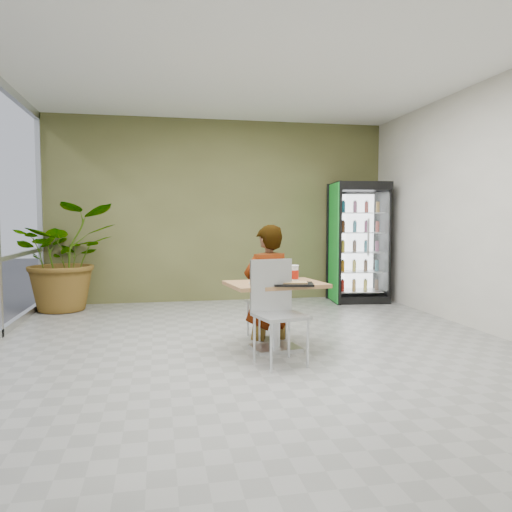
% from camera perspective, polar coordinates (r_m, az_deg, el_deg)
% --- Properties ---
extents(ground, '(7.00, 7.00, 0.00)m').
position_cam_1_polar(ground, '(5.62, 0.35, -10.61)').
color(ground, gray).
rests_on(ground, ground).
extents(room_envelope, '(6.00, 7.00, 3.20)m').
position_cam_1_polar(room_envelope, '(5.44, 0.36, 5.91)').
color(room_envelope, silver).
rests_on(room_envelope, ground).
extents(dining_table, '(1.11, 0.85, 0.75)m').
position_cam_1_polar(dining_table, '(5.49, 2.25, -5.25)').
color(dining_table, '#A26F45').
rests_on(dining_table, ground).
extents(chair_far, '(0.49, 0.49, 0.92)m').
position_cam_1_polar(chair_far, '(5.99, 1.62, -4.43)').
color(chair_far, silver).
rests_on(chair_far, ground).
extents(chair_near, '(0.55, 0.55, 1.03)m').
position_cam_1_polar(chair_near, '(5.01, 2.27, -5.35)').
color(chair_near, silver).
rests_on(chair_near, ground).
extents(seated_woman, '(0.69, 0.53, 1.68)m').
position_cam_1_polar(seated_woman, '(6.02, 1.33, -4.40)').
color(seated_woman, black).
rests_on(seated_woman, ground).
extents(pizza_plate, '(0.32, 0.25, 0.03)m').
position_cam_1_polar(pizza_plate, '(5.49, 1.07, -2.82)').
color(pizza_plate, white).
rests_on(pizza_plate, dining_table).
extents(soda_cup, '(0.10, 0.10, 0.19)m').
position_cam_1_polar(soda_cup, '(5.51, 4.36, -2.04)').
color(soda_cup, white).
rests_on(soda_cup, dining_table).
extents(napkin_stack, '(0.19, 0.19, 0.02)m').
position_cam_1_polar(napkin_stack, '(5.25, 0.34, -3.19)').
color(napkin_stack, white).
rests_on(napkin_stack, dining_table).
extents(cafeteria_tray, '(0.46, 0.37, 0.02)m').
position_cam_1_polar(cafeteria_tray, '(5.22, 4.32, -3.23)').
color(cafeteria_tray, black).
rests_on(cafeteria_tray, dining_table).
extents(beverage_fridge, '(1.04, 0.84, 2.09)m').
position_cam_1_polar(beverage_fridge, '(8.97, 11.69, 1.54)').
color(beverage_fridge, black).
rests_on(beverage_fridge, ground).
extents(potted_plant, '(1.89, 1.76, 1.70)m').
position_cam_1_polar(potted_plant, '(8.47, -21.00, -0.10)').
color(potted_plant, '#3A712D').
rests_on(potted_plant, ground).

